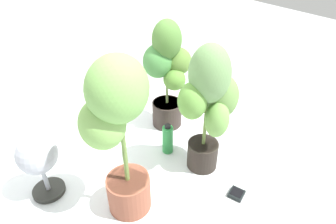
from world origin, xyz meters
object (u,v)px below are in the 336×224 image
potted_plant_back_right (167,71)px  potted_plant_front_right (209,102)px  nutrient_bottle (168,139)px  floor_fan (38,157)px  potted_plant_front_left (118,129)px  hygrometer_box (236,194)px

potted_plant_back_right → potted_plant_front_right: (-0.09, -0.49, 0.03)m
potted_plant_back_right → nutrient_bottle: bearing=-127.8°
floor_fan → nutrient_bottle: size_ratio=1.83×
floor_fan → potted_plant_front_left: bearing=12.4°
hygrometer_box → nutrient_bottle: (-0.07, 0.53, 0.09)m
potted_plant_back_right → potted_plant_front_left: 0.79m
potted_plant_back_right → hygrometer_box: 0.90m
nutrient_bottle → floor_fan: bearing=168.9°
floor_fan → nutrient_bottle: 0.78m
potted_plant_front_right → floor_fan: bearing=155.3°
potted_plant_front_left → potted_plant_front_right: size_ratio=1.09×
hygrometer_box → nutrient_bottle: size_ratio=0.47×
hygrometer_box → floor_fan: floor_fan is taller
potted_plant_back_right → hygrometer_box: (-0.12, -0.78, -0.43)m
potted_plant_back_right → hygrometer_box: potted_plant_back_right is taller
potted_plant_front_left → nutrient_bottle: (0.45, 0.21, -0.43)m
potted_plant_back_right → potted_plant_front_right: 0.50m
potted_plant_front_right → nutrient_bottle: bearing=111.9°
potted_plant_back_right → floor_fan: size_ratio=2.00×
hygrometer_box → potted_plant_front_right: bearing=156.6°
potted_plant_back_right → floor_fan: potted_plant_back_right is taller
hygrometer_box → floor_fan: 1.10m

